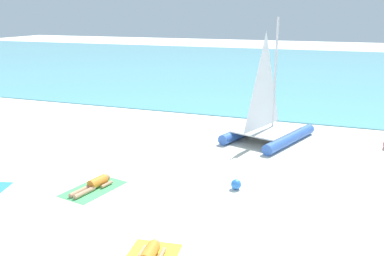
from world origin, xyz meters
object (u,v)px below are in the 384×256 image
object	(u,v)px
sunbather_middle	(95,184)
towel_middle	(93,189)
beach_ball	(236,184)
sailboat_blue	(267,123)

from	to	relation	value
sunbather_middle	towel_middle	bearing A→B (deg)	-90.00
sunbather_middle	beach_ball	distance (m)	4.27
beach_ball	towel_middle	bearing A→B (deg)	-159.98
sailboat_blue	beach_ball	size ratio (longest dim) A/B	15.70
towel_middle	beach_ball	distance (m)	4.31
towel_middle	sunbather_middle	bearing A→B (deg)	78.82
towel_middle	sunbather_middle	xyz separation A→B (m)	(0.01, 0.07, 0.13)
sailboat_blue	towel_middle	xyz separation A→B (m)	(-3.99, -6.79, -0.73)
towel_middle	sunbather_middle	distance (m)	0.14
sailboat_blue	sunbather_middle	bearing A→B (deg)	-101.81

